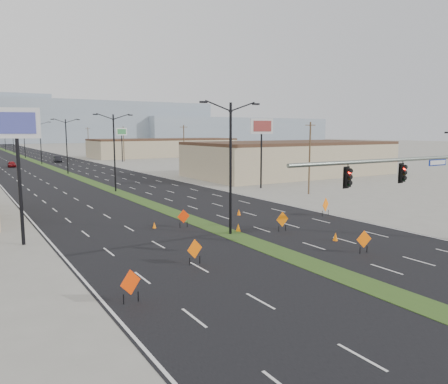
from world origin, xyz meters
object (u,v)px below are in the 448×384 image
construction_sign_3 (282,220)px  pole_sign_east_far (122,134)px  streetlight_5 (13,138)px  streetlight_6 (5,137)px  car_left (12,164)px  streetlight_0 (231,164)px  streetlight_1 (114,150)px  construction_sign_0 (131,284)px  streetlight_3 (41,141)px  signal_mast (420,178)px  cone_1 (335,237)px  construction_sign_1 (195,250)px  pole_sign_east_near (262,131)px  construction_sign_2 (184,217)px  streetlight_4 (24,139)px  construction_sign_5 (326,205)px  cone_3 (154,225)px  streetlight_2 (67,144)px  construction_sign_4 (364,240)px  pole_sign_west (16,134)px  cone_0 (238,227)px  cone_2 (239,212)px  car_mid (58,159)px

construction_sign_3 → pole_sign_east_far: 84.58m
streetlight_5 → streetlight_6: (0.00, 28.00, 0.00)m
streetlight_6 → car_left: bearing=-94.5°
streetlight_0 → pole_sign_east_far: bearing=76.9°
streetlight_1 → construction_sign_0: 38.92m
streetlight_3 → streetlight_5: (0.00, 56.00, 0.00)m
signal_mast → cone_1: bearing=126.2°
construction_sign_1 → pole_sign_east_near: bearing=32.0°
construction_sign_2 → cone_1: construction_sign_2 is taller
streetlight_4 → construction_sign_5: streetlight_4 is taller
car_left → cone_3: (2.99, -72.75, -0.39)m
streetlight_2 → construction_sign_5: 55.89m
signal_mast → streetlight_3: (-8.56, 94.00, 0.63)m
construction_sign_1 → cone_1: 11.37m
construction_sign_5 → pole_sign_east_near: pole_sign_east_near is taller
construction_sign_4 → pole_sign_west: bearing=154.3°
construction_sign_5 → cone_0: construction_sign_5 is taller
construction_sign_5 → streetlight_3: bearing=75.3°
construction_sign_3 → cone_2: size_ratio=2.73×
streetlight_0 → streetlight_1: same height
streetlight_6 → streetlight_1: bearing=-90.0°
streetlight_1 → construction_sign_1: streetlight_1 is taller
car_mid → construction_sign_5: construction_sign_5 is taller
car_left → streetlight_4: bearing=80.1°
pole_sign_west → cone_2: bearing=21.2°
construction_sign_1 → cone_2: construction_sign_1 is taller
streetlight_4 → car_left: bearing=-101.8°
construction_sign_2 → streetlight_5: bearing=87.0°
streetlight_3 → streetlight_4: same height
cone_3 → streetlight_5: bearing=88.2°
streetlight_1 → car_left: 50.52m
streetlight_6 → car_mid: 79.63m
construction_sign_1 → cone_1: construction_sign_1 is taller
signal_mast → cone_3: size_ratio=30.65×
pole_sign_west → pole_sign_east_far: size_ratio=1.10×
construction_sign_0 → cone_0: (12.24, 9.46, -0.62)m
construction_sign_0 → construction_sign_4: 15.76m
streetlight_4 → streetlight_5: (0.00, 28.00, 0.00)m
construction_sign_5 → construction_sign_0: bearing=-177.8°
car_left → construction_sign_1: bearing=-87.2°
streetlight_5 → car_mid: (4.54, -51.36, -4.67)m
streetlight_4 → construction_sign_2: size_ratio=6.64×
construction_sign_0 → cone_3: size_ratio=3.03×
construction_sign_4 → construction_sign_5: construction_sign_5 is taller
streetlight_0 → signal_mast: bearing=-49.5°
construction_sign_1 → construction_sign_3: 10.71m
cone_1 → pole_sign_west: 23.39m
pole_sign_east_far → pole_sign_west: bearing=-116.0°
pole_sign_west → car_left: bearing=102.9°
streetlight_2 → cone_1: (5.41, -61.69, -5.11)m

